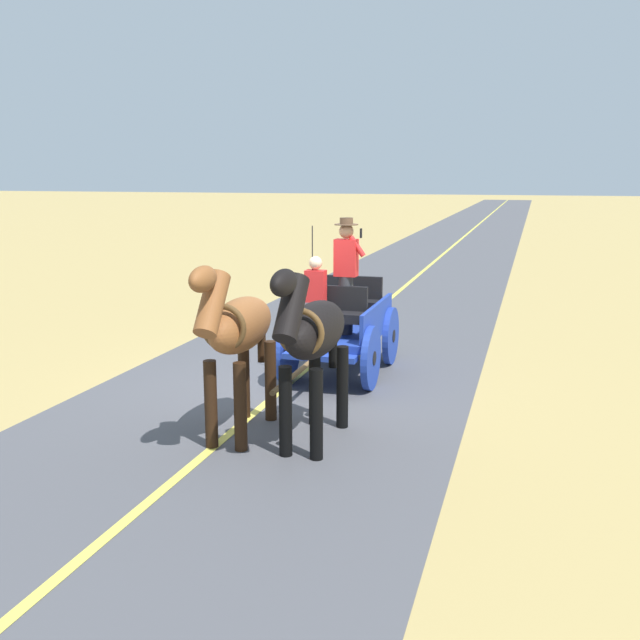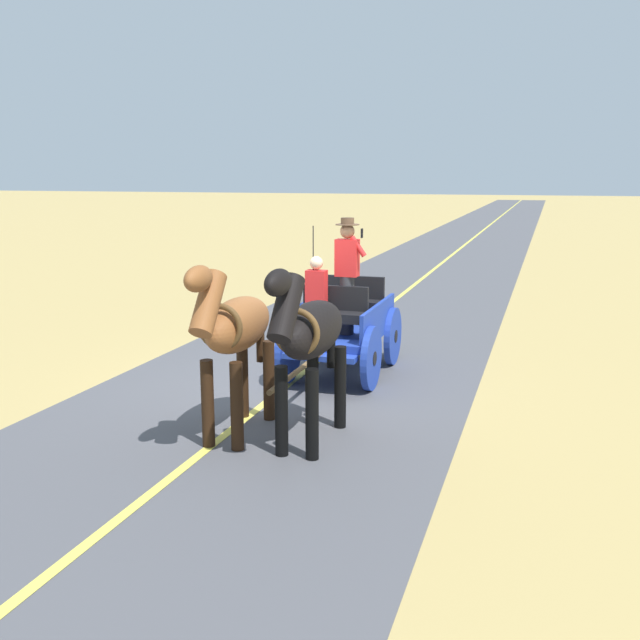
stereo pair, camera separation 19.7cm
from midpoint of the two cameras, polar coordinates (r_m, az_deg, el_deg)
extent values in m
plane|color=tan|center=(10.98, -1.96, -5.14)|extent=(200.00, 200.00, 0.00)
cube|color=#4C4C51|center=(10.98, -1.96, -5.12)|extent=(5.52, 160.00, 0.01)
cube|color=#DBCC4C|center=(10.98, -1.96, -5.10)|extent=(0.12, 160.00, 0.00)
cube|color=#1E3899|center=(11.47, 2.32, -1.01)|extent=(1.21, 2.21, 0.12)
cube|color=#1E3899|center=(11.28, 5.13, 0.19)|extent=(0.07, 2.09, 0.44)
cube|color=#1E3899|center=(11.57, -0.39, 0.53)|extent=(0.07, 2.09, 0.44)
cube|color=#1E3899|center=(10.36, 0.54, -2.95)|extent=(1.08, 0.25, 0.08)
cube|color=#1E3899|center=(12.65, 3.75, -0.68)|extent=(0.72, 0.20, 0.06)
cube|color=black|center=(10.82, 1.50, 0.29)|extent=(1.02, 0.36, 0.14)
cube|color=black|center=(10.95, 1.76, 1.59)|extent=(1.02, 0.08, 0.44)
cube|color=black|center=(11.87, 2.97, 1.28)|extent=(1.02, 0.36, 0.14)
cube|color=black|center=(12.00, 3.20, 2.46)|extent=(1.02, 0.08, 0.44)
cylinder|color=#1E3899|center=(10.64, 4.61, -3.05)|extent=(0.10, 0.96, 0.96)
cylinder|color=black|center=(10.64, 4.61, -3.05)|extent=(0.12, 0.21, 0.21)
cylinder|color=#1E3899|center=(10.99, -2.02, -2.54)|extent=(0.10, 0.96, 0.96)
cylinder|color=black|center=(10.99, -2.02, -2.54)|extent=(0.12, 0.21, 0.21)
cylinder|color=#1E3899|center=(12.10, 6.25, -1.28)|extent=(0.10, 0.96, 0.96)
cylinder|color=black|center=(12.10, 6.25, -1.28)|extent=(0.12, 0.21, 0.21)
cylinder|color=#1E3899|center=(12.41, 0.36, -0.89)|extent=(0.10, 0.96, 0.96)
cylinder|color=black|center=(12.41, 0.36, -0.89)|extent=(0.12, 0.21, 0.21)
cylinder|color=brown|center=(9.44, -1.20, -4.08)|extent=(0.08, 2.00, 0.07)
cylinder|color=black|center=(10.79, -0.02, 4.03)|extent=(0.02, 0.02, 1.30)
cylinder|color=#2D2D33|center=(11.02, 2.65, 1.17)|extent=(0.22, 0.22, 0.90)
cube|color=red|center=(10.91, 2.68, 4.94)|extent=(0.34, 0.22, 0.56)
sphere|color=#9E7051|center=(10.87, 2.70, 7.04)|extent=(0.22, 0.22, 0.22)
cylinder|color=#473323|center=(10.87, 2.71, 7.56)|extent=(0.36, 0.36, 0.01)
cylinder|color=#473323|center=(10.86, 2.71, 7.83)|extent=(0.20, 0.20, 0.10)
cylinder|color=red|center=(10.81, 3.56, 5.83)|extent=(0.26, 0.08, 0.32)
cube|color=black|center=(10.76, 3.86, 6.87)|extent=(0.02, 0.07, 0.14)
cube|color=#2D2D33|center=(10.76, 0.04, 0.98)|extent=(0.28, 0.32, 0.14)
cube|color=red|center=(10.82, 0.24, 2.70)|extent=(0.30, 0.20, 0.48)
sphere|color=beige|center=(10.77, 0.24, 4.55)|extent=(0.20, 0.20, 0.20)
ellipsoid|color=black|center=(8.38, 0.05, -0.74)|extent=(0.57, 1.56, 0.64)
cylinder|color=black|center=(8.05, 0.07, -7.50)|extent=(0.15, 0.15, 1.05)
cylinder|color=black|center=(8.17, -2.37, -7.24)|extent=(0.15, 0.15, 1.05)
cylinder|color=black|center=(9.05, 2.24, -5.35)|extent=(0.15, 0.15, 1.05)
cylinder|color=black|center=(9.15, 0.04, -5.15)|extent=(0.15, 0.15, 1.05)
cylinder|color=black|center=(7.52, -1.95, 0.94)|extent=(0.26, 0.65, 0.73)
ellipsoid|color=black|center=(7.27, -2.56, 2.98)|extent=(0.22, 0.54, 0.28)
cube|color=black|center=(7.53, -1.90, 1.23)|extent=(0.06, 0.50, 0.56)
cylinder|color=black|center=(9.14, 1.50, -1.65)|extent=(0.11, 0.11, 0.70)
torus|color=brown|center=(7.86, -1.19, -0.98)|extent=(0.55, 0.07, 0.55)
ellipsoid|color=brown|center=(8.70, -5.84, -0.34)|extent=(0.62, 1.58, 0.64)
cylinder|color=black|center=(8.36, -5.93, -6.83)|extent=(0.15, 0.15, 1.05)
cylinder|color=black|center=(8.50, -8.23, -6.59)|extent=(0.15, 0.15, 1.05)
cylinder|color=black|center=(9.34, -3.46, -4.82)|extent=(0.15, 0.15, 1.05)
cylinder|color=black|center=(9.46, -5.55, -4.63)|extent=(0.15, 0.15, 1.05)
cylinder|color=brown|center=(7.86, -8.15, 1.29)|extent=(0.28, 0.66, 0.73)
ellipsoid|color=brown|center=(7.61, -8.88, 3.25)|extent=(0.24, 0.55, 0.28)
cube|color=black|center=(7.87, -8.10, 1.58)|extent=(0.08, 0.50, 0.56)
cylinder|color=black|center=(9.44, -4.16, -1.24)|extent=(0.11, 0.11, 0.70)
torus|color=brown|center=(8.19, -7.25, -0.55)|extent=(0.55, 0.09, 0.55)
camera|label=1|loc=(0.10, -89.45, 0.11)|focal=40.41mm
camera|label=2|loc=(0.10, 90.55, -0.11)|focal=40.41mm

